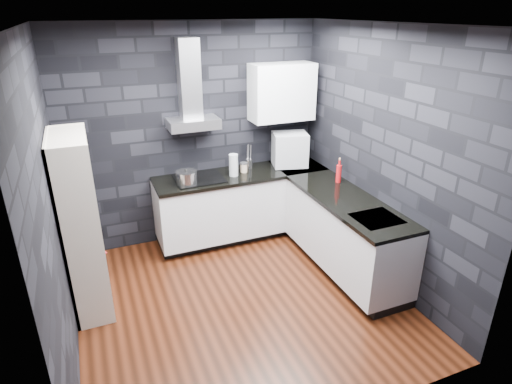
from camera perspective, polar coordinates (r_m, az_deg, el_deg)
ground at (r=4.63m, az=-1.95°, el=-14.21°), size 3.20×3.20×0.00m
ceiling at (r=3.67m, az=-2.56°, el=21.46°), size 3.20×3.20×0.00m
wall_back at (r=5.43m, az=-8.23°, el=7.40°), size 3.20×0.05×2.70m
wall_front at (r=2.66m, az=10.28°, el=-10.66°), size 3.20×0.05×2.70m
wall_left at (r=3.77m, az=-26.08°, el=-2.15°), size 0.05×3.20×2.70m
wall_right at (r=4.73m, az=16.65°, el=4.23°), size 0.05×3.20×2.70m
toekick_back at (r=5.80m, az=-1.98°, el=-5.18°), size 2.18×0.50×0.10m
toekick_right at (r=5.20m, az=11.81°, el=-9.43°), size 0.50×1.78×0.10m
counter_back_cab at (r=5.58m, az=-1.90°, el=-1.47°), size 2.20×0.60×0.76m
counter_right_cab at (r=4.96m, az=11.82°, el=-5.35°), size 0.60×1.80×0.76m
counter_back_top at (r=5.41m, az=-1.92°, el=2.33°), size 2.20×0.62×0.04m
counter_right_top at (r=4.78m, az=12.11°, el=-1.16°), size 0.62×1.80×0.04m
counter_corner_top at (r=5.73m, az=5.57°, el=3.44°), size 0.62×0.62×0.04m
hood_body at (r=5.18m, az=-8.35°, el=9.03°), size 0.60×0.34×0.12m
hood_chimney at (r=5.15m, az=-8.89°, el=14.70°), size 0.24×0.20×0.90m
upper_cabinet at (r=5.50m, az=3.45°, el=13.15°), size 0.80×0.35×0.70m
cooktop at (r=5.26m, az=-7.58°, el=1.79°), size 0.58×0.50×0.01m
sink_rim at (r=4.42m, az=15.81°, el=-3.44°), size 0.44×0.40×0.01m
pot at (r=5.08m, az=-9.23°, el=1.84°), size 0.31×0.31×0.14m
glass_vase at (r=5.28m, az=-3.02°, el=3.60°), size 0.13×0.13×0.28m
storage_jar at (r=5.42m, az=-1.64°, el=3.23°), size 0.10×0.10×0.11m
utensil_crock at (r=5.56m, az=-0.96°, el=3.78°), size 0.11×0.11×0.12m
appliance_garage at (r=5.61m, az=4.52°, el=5.69°), size 0.50×0.43×0.43m
red_bottle at (r=5.18m, az=10.96°, el=2.41°), size 0.07×0.07×0.21m
bookshelf at (r=4.43m, az=-22.23°, el=-4.19°), size 0.46×0.84×1.80m
fruit_bowl at (r=4.37m, az=-22.28°, el=-4.07°), size 0.28×0.28×0.05m
book_red at (r=4.72m, az=-21.86°, el=-6.95°), size 0.16×0.11×0.23m
book_second at (r=4.74m, az=-21.86°, el=-6.53°), size 0.16×0.03×0.22m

